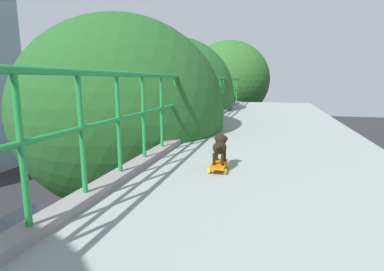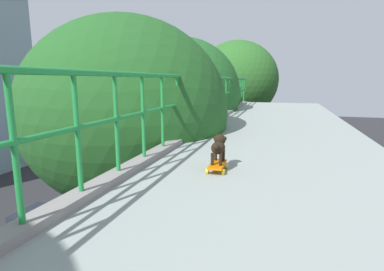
% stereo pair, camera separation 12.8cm
% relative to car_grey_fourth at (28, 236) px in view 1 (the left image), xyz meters
% --- Properties ---
extents(car_grey_fourth, '(1.91, 3.82, 1.53)m').
position_rel_car_grey_fourth_xyz_m(car_grey_fourth, '(0.00, 0.00, 0.00)').
color(car_grey_fourth, slate).
rests_on(car_grey_fourth, ground).
extents(city_bus, '(2.53, 11.56, 3.08)m').
position_rel_car_grey_fourth_xyz_m(city_bus, '(-0.15, 13.82, 1.05)').
color(city_bus, navy).
rests_on(city_bus, ground).
extents(roadside_tree_mid, '(4.48, 4.48, 7.90)m').
position_rel_car_grey_fourth_xyz_m(roadside_tree_mid, '(5.53, -2.61, 5.11)').
color(roadside_tree_mid, brown).
rests_on(roadside_tree_mid, ground).
extents(roadside_tree_far, '(4.25, 4.25, 8.05)m').
position_rel_car_grey_fourth_xyz_m(roadside_tree_far, '(5.30, 1.91, 5.25)').
color(roadside_tree_far, '#573222').
rests_on(roadside_tree_far, ground).
extents(roadside_tree_farthest, '(5.83, 5.83, 9.33)m').
position_rel_car_grey_fourth_xyz_m(roadside_tree_farthest, '(5.62, 13.53, 5.81)').
color(roadside_tree_farthest, '#4D382F').
rests_on(roadside_tree_farthest, ground).
extents(toy_skateboard, '(0.22, 0.41, 0.09)m').
position_rel_car_grey_fourth_xyz_m(toy_skateboard, '(8.16, -5.26, 4.86)').
color(toy_skateboard, orange).
rests_on(toy_skateboard, overpass_deck).
extents(small_dog, '(0.17, 0.40, 0.32)m').
position_rel_car_grey_fourth_xyz_m(small_dog, '(8.16, -5.19, 5.08)').
color(small_dog, black).
rests_on(small_dog, toy_skateboard).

